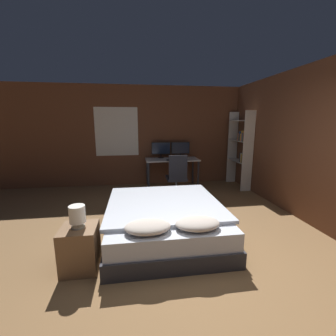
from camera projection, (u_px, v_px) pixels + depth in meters
ground_plane at (208, 284)px, 2.45m from camera, size 20.00×20.00×0.00m
wall_back at (161, 136)px, 6.26m from camera, size 12.00×0.08×2.70m
wall_side_right at (305, 144)px, 3.95m from camera, size 0.06×12.00×2.70m
bed at (165, 220)px, 3.47m from camera, size 1.72×2.01×0.59m
nightstand at (80, 248)px, 2.67m from camera, size 0.41×0.43×0.53m
bedside_lamp at (77, 215)px, 2.58m from camera, size 0.18×0.18×0.27m
desk at (172, 162)px, 6.05m from camera, size 1.41×0.66×0.76m
monitor_left at (161, 149)px, 6.16m from camera, size 0.52×0.16×0.43m
monitor_right at (180, 149)px, 6.24m from camera, size 0.52×0.16×0.43m
keyboard at (174, 160)px, 5.81m from camera, size 0.36×0.13×0.02m
computer_mouse at (184, 159)px, 5.84m from camera, size 0.07×0.05×0.04m
office_chair at (177, 180)px, 5.32m from camera, size 0.52×0.52×1.00m
bookshelf at (242, 146)px, 5.88m from camera, size 0.27×0.93×2.01m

